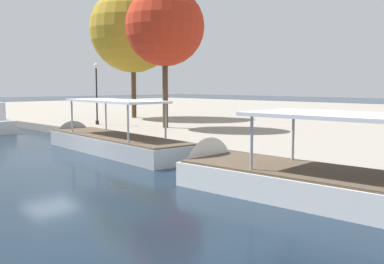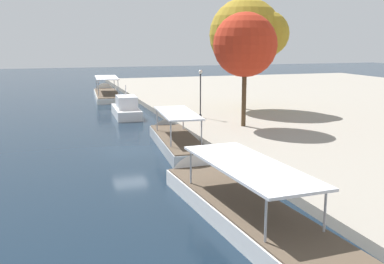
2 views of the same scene
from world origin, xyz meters
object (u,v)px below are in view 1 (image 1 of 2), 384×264
object	(u,v)px
tour_boat_3	(347,195)
lamp_post	(97,89)
tour_boat_2	(108,145)
tree_1	(165,24)
tree_0	(137,30)

from	to	relation	value
tour_boat_3	lamp_post	xyz separation A→B (m)	(-24.14, 6.38, 3.01)
tour_boat_2	lamp_post	distance (m)	11.11
tour_boat_3	tree_1	size ratio (longest dim) A/B	1.51
tree_0	lamp_post	bearing A→B (deg)	-61.73
lamp_post	tree_1	world-z (taller)	tree_1
tour_boat_2	tree_1	distance (m)	11.29
lamp_post	tour_boat_3	bearing A→B (deg)	-14.80
tour_boat_2	tree_0	bearing A→B (deg)	-38.13
tour_boat_2	lamp_post	xyz separation A→B (m)	(-9.32, 5.23, 3.03)
tour_boat_2	lamp_post	bearing A→B (deg)	-24.70
lamp_post	tree_1	xyz separation A→B (m)	(5.65, 2.22, 4.61)
tour_boat_3	tree_0	xyz separation A→B (m)	(-27.75, 13.09, 8.37)
tour_boat_2	tour_boat_3	xyz separation A→B (m)	(14.82, -1.15, 0.02)
tour_boat_2	tour_boat_3	world-z (taller)	tour_boat_2
tree_1	tour_boat_3	bearing A→B (deg)	-24.95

